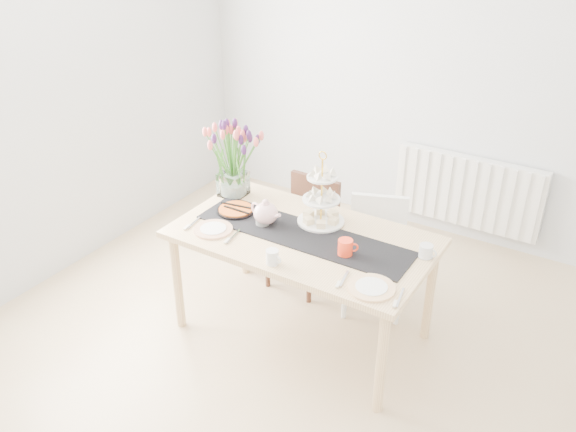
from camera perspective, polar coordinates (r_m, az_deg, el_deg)
The scene contains 16 objects.
room_shell at distance 3.16m, azimuth -2.02°, elevation 3.17°, with size 4.50×4.50×4.50m.
radiator at distance 5.18m, azimuth 16.44°, elevation 2.23°, with size 1.20×0.08×0.60m, color white.
dining_table at distance 3.81m, azimuth 1.38°, elevation -2.77°, with size 1.60×0.90×0.75m.
chair_brown at distance 4.46m, azimuth 1.81°, elevation -0.77°, with size 0.41×0.41×0.81m.
chair_white at distance 4.27m, azimuth 8.26°, elevation -2.72°, with size 0.51×0.51×0.79m.
table_runner at distance 3.77m, azimuth 1.39°, elevation -1.73°, with size 1.40×0.35×0.01m, color black.
tulip_vase at distance 4.13m, azimuth -5.30°, elevation 6.21°, with size 0.62×0.62×0.53m.
cake_stand at distance 3.84m, azimuth 3.13°, elevation 1.00°, with size 0.30×0.30×0.44m.
teapot at distance 3.85m, azimuth -2.10°, elevation 0.26°, with size 0.25×0.20×0.16m, color white, non-canonical shape.
cream_jug at distance 3.62m, azimuth 12.78°, elevation -3.22°, with size 0.08×0.08×0.08m, color silver.
tart_tin at distance 4.03m, azimuth -4.90°, elevation 0.53°, with size 0.25×0.25×0.03m.
mug_grey at distance 3.85m, azimuth -2.40°, elevation -0.17°, with size 0.09×0.09×0.10m, color slate.
mug_white at distance 3.47m, azimuth -1.48°, elevation -3.85°, with size 0.07×0.07×0.09m, color white.
mug_orange at distance 3.56m, azimuth 5.38°, elevation -2.97°, with size 0.09×0.09×0.10m, color #FC3A1C.
plate_left at distance 3.84m, azimuth -7.01°, elevation -1.25°, with size 0.25×0.25×0.01m, color silver.
plate_right at distance 3.32m, azimuth 7.81°, elevation -6.66°, with size 0.26×0.26×0.01m, color silver.
Camera 1 is at (1.59, -2.36, 2.67)m, focal length 38.00 mm.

